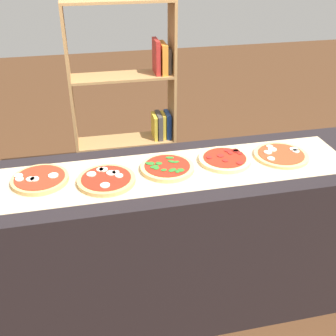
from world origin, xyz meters
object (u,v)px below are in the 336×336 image
pizza_spinach_2 (167,167)px  pizza_mozzarella_4 (281,155)px  pizza_mozzarella_1 (106,180)px  pizza_mozzarella_0 (40,179)px  bookshelf (136,123)px  pizza_pepperoni_3 (225,159)px

pizza_spinach_2 → pizza_mozzarella_4: pizza_spinach_2 is taller
pizza_spinach_2 → pizza_mozzarella_1: bearing=-170.5°
pizza_mozzarella_0 → pizza_spinach_2: bearing=-1.9°
pizza_mozzarella_1 → bookshelf: bookshelf is taller
pizza_pepperoni_3 → pizza_mozzarella_4: size_ratio=0.95×
pizza_mozzarella_1 → pizza_mozzarella_4: size_ratio=0.97×
pizza_mozzarella_4 → bookshelf: bookshelf is taller
pizza_pepperoni_3 → bookshelf: bearing=104.5°
pizza_spinach_2 → pizza_pepperoni_3: bearing=3.5°
pizza_mozzarella_1 → pizza_mozzarella_4: 0.93m
pizza_spinach_2 → bookshelf: (0.01, 1.16, -0.26)m
pizza_mozzarella_1 → pizza_pepperoni_3: bearing=6.5°
pizza_mozzarella_1 → pizza_spinach_2: (0.31, 0.05, 0.00)m
pizza_spinach_2 → pizza_pepperoni_3: (0.31, 0.02, -0.00)m
pizza_spinach_2 → bookshelf: 1.19m
pizza_mozzarella_4 → pizza_pepperoni_3: bearing=177.2°
pizza_mozzarella_0 → pizza_mozzarella_1: bearing=-13.1°
pizza_mozzarella_0 → pizza_mozzarella_1: (0.31, -0.07, -0.00)m
pizza_mozzarella_1 → bookshelf: bearing=75.1°
pizza_mozzarella_1 → pizza_mozzarella_4: (0.92, 0.06, -0.00)m
pizza_pepperoni_3 → pizza_mozzarella_4: (0.31, -0.02, -0.00)m
pizza_mozzarella_1 → pizza_spinach_2: bearing=9.5°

